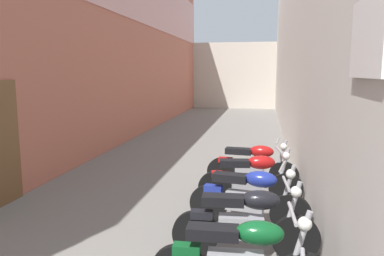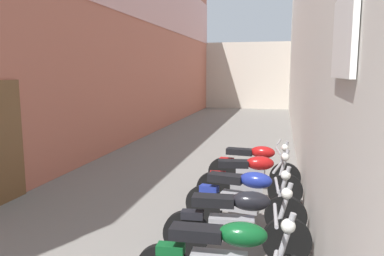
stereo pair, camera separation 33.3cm
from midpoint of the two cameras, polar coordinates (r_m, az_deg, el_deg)
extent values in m
plane|color=slate|center=(10.56, -0.60, -4.28)|extent=(40.26, 40.26, 0.00)
cube|color=#B76651|center=(13.10, -11.46, 14.25)|extent=(0.40, 24.26, 7.37)
cube|color=beige|center=(12.15, 14.87, 12.55)|extent=(0.40, 24.26, 6.51)
cube|color=white|center=(3.03, 22.33, 12.72)|extent=(0.04, 0.90, 0.60)
cube|color=beige|center=(25.31, 6.18, 7.94)|extent=(8.27, 2.00, 4.19)
ellipsoid|color=#0F5123|center=(3.84, 7.71, -15.58)|extent=(0.49, 0.28, 0.24)
cube|color=black|center=(3.88, 0.63, -15.59)|extent=(0.53, 0.24, 0.12)
cylinder|color=#9E9EA3|center=(3.92, 13.42, -17.36)|extent=(0.25, 0.07, 0.77)
cylinder|color=#9E9EA3|center=(3.77, 12.52, -12.57)|extent=(0.06, 0.58, 0.04)
sphere|color=silver|center=(3.82, 14.32, -13.97)|extent=(0.14, 0.14, 0.14)
cube|color=#0F5123|center=(4.00, -3.33, -17.96)|extent=(0.29, 0.15, 0.10)
cylinder|color=black|center=(4.96, 13.57, -16.05)|extent=(0.60, 0.12, 0.60)
cylinder|color=black|center=(4.97, -1.46, -15.77)|extent=(0.60, 0.12, 0.60)
cube|color=#9E9EA3|center=(4.88, 5.46, -14.75)|extent=(0.57, 0.24, 0.28)
ellipsoid|color=black|center=(4.75, 8.35, -10.80)|extent=(0.50, 0.29, 0.24)
cube|color=black|center=(4.76, 2.70, -10.91)|extent=(0.53, 0.26, 0.12)
cylinder|color=#9E9EA3|center=(4.82, 12.87, -12.27)|extent=(0.25, 0.08, 0.77)
cylinder|color=#9E9EA3|center=(4.70, 12.16, -8.28)|extent=(0.08, 0.58, 0.04)
sphere|color=silver|center=(4.75, 13.58, -9.44)|extent=(0.14, 0.14, 0.14)
cube|color=black|center=(4.86, -0.52, -13.03)|extent=(0.29, 0.16, 0.10)
cylinder|color=black|center=(5.71, 13.10, -12.67)|extent=(0.60, 0.18, 0.60)
cylinder|color=black|center=(5.97, 0.88, -11.48)|extent=(0.60, 0.18, 0.60)
cube|color=#9E9EA3|center=(5.78, 6.37, -10.97)|extent=(0.59, 0.29, 0.28)
ellipsoid|color=navy|center=(5.62, 8.73, -7.72)|extent=(0.52, 0.34, 0.24)
cube|color=black|center=(5.73, 4.18, -7.53)|extent=(0.55, 0.30, 0.12)
cylinder|color=#9E9EA3|center=(5.60, 12.51, -9.28)|extent=(0.25, 0.10, 0.77)
cylinder|color=#9E9EA3|center=(5.52, 11.90, -5.76)|extent=(0.13, 0.58, 0.04)
sphere|color=silver|center=(5.53, 13.11, -6.85)|extent=(0.14, 0.14, 0.14)
cube|color=navy|center=(5.87, 1.64, -9.18)|extent=(0.30, 0.18, 0.10)
cylinder|color=black|center=(6.84, 12.73, -9.08)|extent=(0.61, 0.16, 0.60)
cylinder|color=black|center=(6.74, 2.06, -9.14)|extent=(0.61, 0.16, 0.60)
cube|color=#9E9EA3|center=(6.72, 7.02, -8.18)|extent=(0.58, 0.27, 0.28)
ellipsoid|color=#AD1414|center=(6.64, 9.07, -5.19)|extent=(0.51, 0.32, 0.24)
cube|color=black|center=(6.62, 5.08, -5.36)|extent=(0.55, 0.29, 0.12)
cylinder|color=#9E9EA3|center=(6.73, 12.24, -6.25)|extent=(0.25, 0.09, 0.77)
cylinder|color=#9E9EA3|center=(6.64, 11.73, -3.33)|extent=(0.11, 0.58, 0.04)
sphere|color=silver|center=(6.68, 12.73, -4.17)|extent=(0.14, 0.14, 0.14)
cube|color=#AD1414|center=(6.66, 2.76, -7.01)|extent=(0.30, 0.18, 0.10)
cylinder|color=black|center=(7.61, 12.55, -7.24)|extent=(0.60, 0.14, 0.60)
cylinder|color=black|center=(7.79, 3.28, -6.69)|extent=(0.60, 0.14, 0.60)
cube|color=#9E9EA3|center=(7.65, 7.50, -6.10)|extent=(0.58, 0.26, 0.28)
ellipsoid|color=#AD1414|center=(7.54, 9.28, -3.55)|extent=(0.50, 0.31, 0.24)
cube|color=black|center=(7.61, 5.84, -3.52)|extent=(0.54, 0.27, 0.12)
cylinder|color=#9E9EA3|center=(7.53, 12.10, -4.65)|extent=(0.25, 0.08, 0.77)
cylinder|color=#9E9EA3|center=(7.47, 11.65, -2.01)|extent=(0.09, 0.58, 0.04)
sphere|color=silver|center=(7.48, 12.54, -2.81)|extent=(0.14, 0.14, 0.14)
cube|color=#AD1414|center=(7.71, 3.87, -4.87)|extent=(0.29, 0.17, 0.10)
camera|label=1|loc=(0.17, -91.56, -0.23)|focal=35.09mm
camera|label=2|loc=(0.17, 88.44, 0.23)|focal=35.09mm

